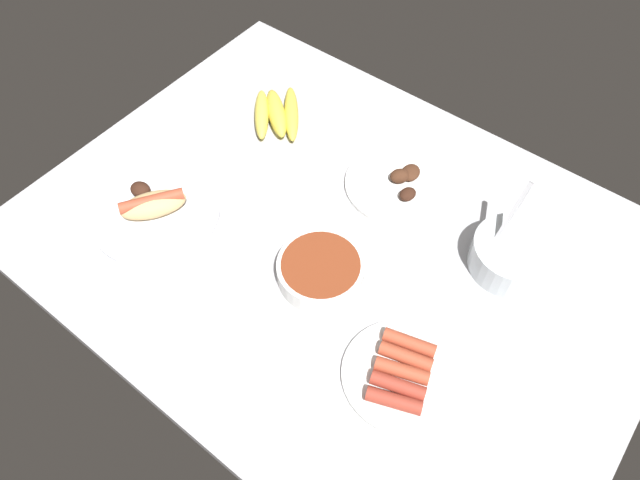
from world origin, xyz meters
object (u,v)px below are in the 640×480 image
object	(u,v)px
banana_bunch	(277,113)
bowl_coleslaw	(512,254)
plate_grilled_meat	(397,183)
bowl_chili	(321,270)
plate_sausages	(401,373)
plate_hotdog_assembled	(154,209)

from	to	relation	value
banana_bunch	bowl_coleslaw	world-z (taller)	bowl_coleslaw
plate_grilled_meat	banana_bunch	xyz separation A→B (cm)	(33.05, 0.03, 1.05)
bowl_chili	plate_sausages	xyz separation A→B (cm)	(-22.75, 7.36, -1.26)
banana_bunch	bowl_coleslaw	size ratio (longest dim) A/B	1.20
bowl_chili	bowl_coleslaw	xyz separation A→B (cm)	(-26.56, -23.91, 1.12)
plate_grilled_meat	plate_sausages	xyz separation A→B (cm)	(-23.76, 35.02, 0.39)
plate_grilled_meat	bowl_chili	distance (cm)	27.72
banana_bunch	bowl_coleslaw	bearing A→B (deg)	176.50
bowl_chili	plate_hotdog_assembled	bearing A→B (deg)	13.59
bowl_coleslaw	plate_hotdog_assembled	world-z (taller)	bowl_coleslaw
plate_grilled_meat	banana_bunch	world-z (taller)	banana_bunch
plate_grilled_meat	bowl_chili	size ratio (longest dim) A/B	1.31
banana_bunch	plate_hotdog_assembled	bearing A→B (deg)	87.39
plate_grilled_meat	plate_sausages	size ratio (longest dim) A/B	1.06
plate_sausages	plate_hotdog_assembled	bearing A→B (deg)	1.24
plate_hotdog_assembled	banana_bunch	bearing A→B (deg)	-92.61
plate_hotdog_assembled	bowl_coleslaw	bearing A→B (deg)	-152.41
bowl_chili	plate_hotdog_assembled	world-z (taller)	plate_hotdog_assembled
bowl_coleslaw	plate_hotdog_assembled	bearing A→B (deg)	27.59
plate_grilled_meat	bowl_chili	bearing A→B (deg)	92.10
plate_grilled_meat	banana_bunch	distance (cm)	33.07
plate_hotdog_assembled	plate_sausages	xyz separation A→B (cm)	(-58.46, -1.27, -0.46)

